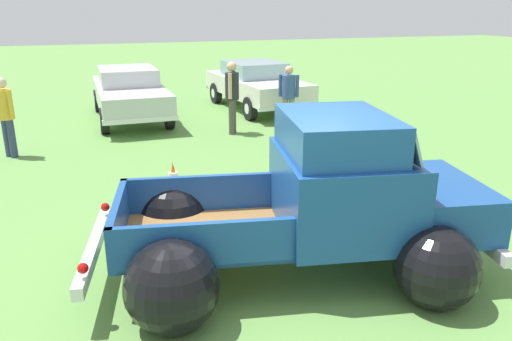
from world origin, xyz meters
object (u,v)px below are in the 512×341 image
lane_cone_1 (423,189)px  show_car_0 (129,92)px  spectator_1 (289,93)px  lane_cone_0 (174,181)px  spectator_2 (232,93)px  spectator_0 (5,112)px  vintage_pickup_truck (319,211)px  show_car_1 (256,83)px

lane_cone_1 → show_car_0: bearing=113.9°
spectator_1 → show_car_0: bearing=-94.1°
spectator_1 → lane_cone_0: bearing=-13.4°
spectator_2 → spectator_0: bearing=33.4°
vintage_pickup_truck → lane_cone_1: vintage_pickup_truck is taller
show_car_1 → lane_cone_0: (-3.85, -6.80, -0.47)m
vintage_pickup_truck → show_car_0: (-1.23, 9.47, 0.03)m
show_car_0 → spectator_1: 4.54m
spectator_1 → lane_cone_0: 5.53m
vintage_pickup_truck → show_car_0: vintage_pickup_truck is taller
spectator_0 → spectator_2: (5.05, 0.40, 0.06)m
vintage_pickup_truck → lane_cone_0: vintage_pickup_truck is taller
lane_cone_0 → spectator_1: bearing=46.9°
spectator_2 → lane_cone_1: bearing=133.0°
vintage_pickup_truck → lane_cone_1: (2.43, 1.20, -0.45)m
show_car_1 → lane_cone_0: size_ratio=7.32×
lane_cone_1 → vintage_pickup_truck: bearing=-153.8°
spectator_0 → spectator_2: size_ratio=0.95×
spectator_2 → lane_cone_1: size_ratio=2.84×
lane_cone_0 → lane_cone_1: 4.05m
spectator_1 → lane_cone_0: size_ratio=2.59×
lane_cone_1 → lane_cone_0: bearing=154.7°
spectator_2 → lane_cone_1: spectator_2 is taller
spectator_0 → vintage_pickup_truck: bearing=-97.6°
spectator_0 → spectator_1: spectator_0 is taller
show_car_1 → show_car_0: bearing=-90.6°
lane_cone_1 → spectator_0: bearing=140.8°
spectator_2 → lane_cone_0: spectator_2 is taller
spectator_2 → lane_cone_1: (1.44, -5.69, -0.72)m
vintage_pickup_truck → spectator_1: vintage_pickup_truck is taller
spectator_1 → lane_cone_1: bearing=28.8°
spectator_0 → spectator_1: (6.58, 0.45, -0.04)m
spectator_0 → spectator_1: 6.60m
spectator_2 → lane_cone_0: 4.59m
spectator_0 → spectator_2: spectator_2 is taller
spectator_0 → lane_cone_1: (6.48, -5.29, -0.65)m
spectator_0 → lane_cone_0: size_ratio=2.68×
spectator_2 → vintage_pickup_truck: bearing=110.6°
show_car_0 → spectator_0: (-2.82, -2.98, 0.18)m
spectator_1 → lane_cone_1: spectator_1 is taller
spectator_0 → lane_cone_0: (2.82, -3.56, -0.65)m
show_car_0 → show_car_1: bearing=93.7°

